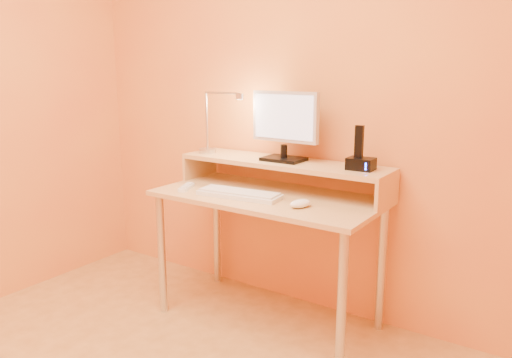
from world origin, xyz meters
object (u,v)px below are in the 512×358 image
Objects in this scene: lamp_base at (207,151)px; remote_control at (186,187)px; keyboard at (239,195)px; phone_dock at (361,164)px; mouse at (300,203)px; monitor_panel at (285,117)px.

remote_control is (0.06, -0.27, -0.16)m from lamp_base.
keyboard is at bearing -18.27° from remote_control.
keyboard is at bearing -156.15° from phone_dock.
lamp_base is 0.62× the size of remote_control.
phone_dock is 0.81× the size of remote_control.
phone_dock is at bearing 20.04° from keyboard.
mouse reaches higher than keyboard.
remote_control is at bearing -163.98° from phone_dock.
monitor_panel is 0.49m from keyboard.
keyboard is 0.34m from remote_control.
keyboard is (-0.11, -0.28, -0.39)m from monitor_panel.
remote_control is (-0.89, -0.30, -0.18)m from phone_dock.
phone_dock is at bearing -4.22° from remote_control.
lamp_base is 0.77× the size of phone_dock.
mouse is at bearing -17.55° from lamp_base.
phone_dock is (0.44, -0.01, -0.21)m from monitor_panel.
mouse reaches higher than remote_control.
keyboard is at bearing -109.08° from monitor_panel.
keyboard reaches higher than remote_control.
mouse is at bearing -6.60° from keyboard.
phone_dock reaches higher than mouse.
lamp_base reaches higher than keyboard.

